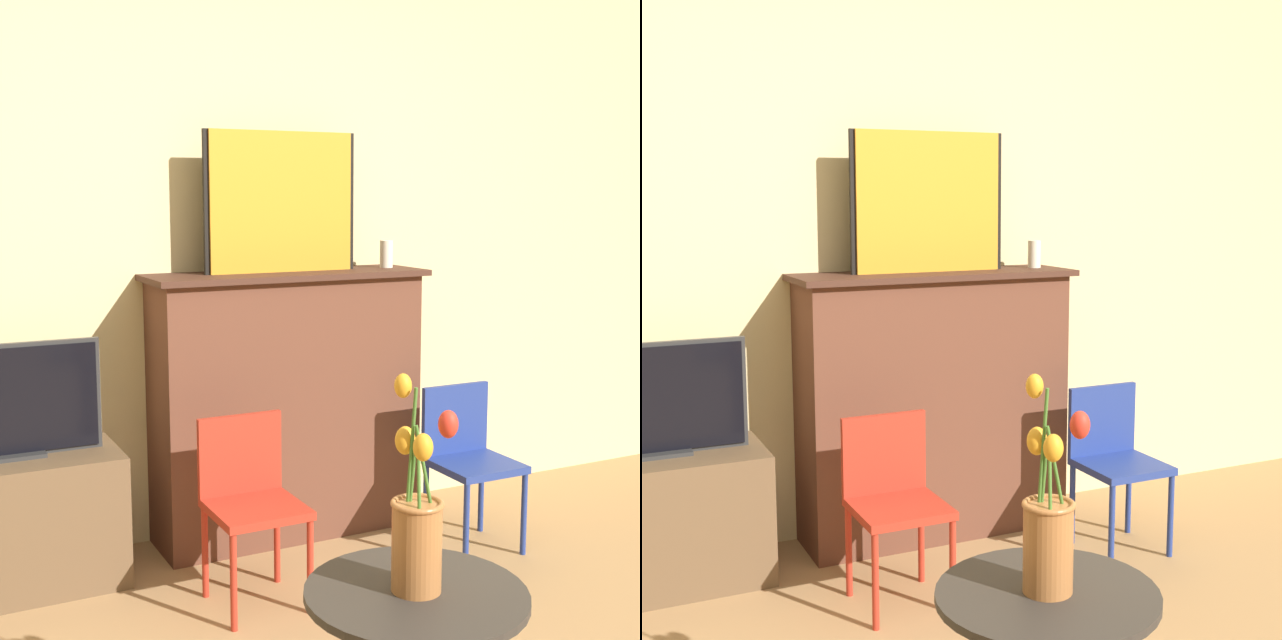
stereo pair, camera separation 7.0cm
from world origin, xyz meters
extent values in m
cube|color=beige|center=(0.00, 2.13, 1.35)|extent=(8.00, 0.06, 2.70)
cube|color=brown|center=(0.22, 1.93, 0.56)|extent=(1.13, 0.33, 1.13)
cube|color=#43271C|center=(0.22, 1.92, 1.12)|extent=(1.19, 0.37, 0.02)
cube|color=black|center=(0.21, 1.95, 1.42)|extent=(0.67, 0.02, 0.57)
cube|color=orange|center=(0.21, 1.93, 1.42)|extent=(0.63, 0.02, 0.57)
cylinder|color=silver|center=(0.71, 1.93, 1.19)|extent=(0.06, 0.06, 0.12)
cube|color=brown|center=(-0.92, 1.88, 0.25)|extent=(0.79, 0.41, 0.50)
cube|color=#2D2D2D|center=(-0.92, 1.88, 0.51)|extent=(0.26, 0.12, 0.01)
cube|color=#2D2D2D|center=(-0.92, 1.89, 0.71)|extent=(0.69, 0.02, 0.42)
cube|color=black|center=(-0.92, 1.88, 0.71)|extent=(0.66, 0.02, 0.39)
cylinder|color=#B22D1E|center=(-0.30, 1.21, 0.17)|extent=(0.02, 0.02, 0.34)
cylinder|color=#B22D1E|center=(-0.02, 1.21, 0.17)|extent=(0.02, 0.02, 0.34)
cylinder|color=#B22D1E|center=(-0.30, 1.49, 0.17)|extent=(0.02, 0.02, 0.34)
cylinder|color=#B22D1E|center=(-0.02, 1.49, 0.17)|extent=(0.02, 0.02, 0.34)
cube|color=#B22D1E|center=(-0.16, 1.35, 0.35)|extent=(0.32, 0.32, 0.03)
cube|color=#B22D1E|center=(-0.16, 1.50, 0.51)|extent=(0.32, 0.02, 0.29)
cylinder|color=navy|center=(0.69, 1.28, 0.17)|extent=(0.02, 0.02, 0.34)
cylinder|color=navy|center=(0.98, 1.28, 0.17)|extent=(0.02, 0.02, 0.34)
cylinder|color=navy|center=(0.69, 1.57, 0.17)|extent=(0.02, 0.02, 0.34)
cylinder|color=navy|center=(0.98, 1.57, 0.17)|extent=(0.02, 0.02, 0.34)
cube|color=navy|center=(0.83, 1.42, 0.35)|extent=(0.32, 0.32, 0.03)
cube|color=navy|center=(0.83, 1.57, 0.51)|extent=(0.32, 0.02, 0.29)
cylinder|color=#332D28|center=(-0.27, 0.16, 0.56)|extent=(0.51, 0.51, 0.02)
cylinder|color=#AD6B38|center=(-0.27, 0.16, 0.67)|extent=(0.11, 0.11, 0.20)
torus|color=#AD6B38|center=(-0.27, 0.16, 0.77)|extent=(0.12, 0.12, 0.01)
cylinder|color=#477A2D|center=(-0.27, 0.18, 0.87)|extent=(0.02, 0.03, 0.33)
ellipsoid|color=orange|center=(-0.28, 0.20, 1.03)|extent=(0.04, 0.04, 0.05)
cylinder|color=#477A2D|center=(-0.25, 0.16, 0.83)|extent=(0.06, 0.02, 0.25)
ellipsoid|color=red|center=(-0.20, 0.15, 0.95)|extent=(0.05, 0.05, 0.06)
cylinder|color=#477A2D|center=(-0.27, 0.15, 0.81)|extent=(0.03, 0.05, 0.22)
ellipsoid|color=orange|center=(-0.29, 0.11, 0.92)|extent=(0.04, 0.04, 0.06)
cylinder|color=#477A2D|center=(-0.27, 0.18, 0.80)|extent=(0.01, 0.03, 0.21)
ellipsoid|color=orange|center=(-0.27, 0.21, 0.91)|extent=(0.05, 0.05, 0.06)
camera|label=1|loc=(-1.30, -1.43, 1.45)|focal=50.00mm
camera|label=2|loc=(-1.24, -1.46, 1.45)|focal=50.00mm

